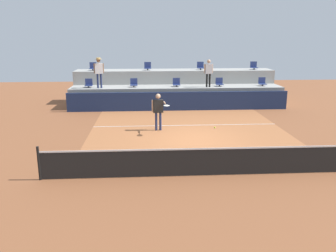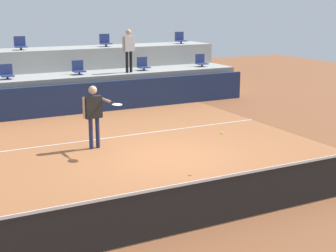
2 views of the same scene
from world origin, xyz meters
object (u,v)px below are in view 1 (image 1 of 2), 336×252
at_px(stadium_chair_lower_right, 219,83).
at_px(stadium_chair_upper_left, 148,67).
at_px(stadium_chair_lower_center, 176,83).
at_px(stadium_chair_lower_far_left, 89,84).
at_px(stadium_chair_lower_left, 134,83).
at_px(stadium_chair_lower_far_right, 262,82).
at_px(stadium_chair_upper_far_right, 254,66).
at_px(tennis_ball, 215,128).
at_px(stadium_chair_upper_right, 201,66).
at_px(stadium_chair_upper_far_left, 93,67).
at_px(tennis_player, 158,108).
at_px(spectator_in_white, 209,71).
at_px(spectator_with_hat, 99,69).

bearing_deg(stadium_chair_lower_right, stadium_chair_upper_left, 157.85).
bearing_deg(stadium_chair_lower_center, stadium_chair_lower_far_left, 180.00).
relative_size(stadium_chair_lower_left, stadium_chair_lower_far_right, 1.00).
relative_size(stadium_chair_lower_center, stadium_chair_upper_far_right, 1.00).
bearing_deg(tennis_ball, stadium_chair_upper_left, 102.94).
bearing_deg(stadium_chair_upper_right, stadium_chair_upper_left, 180.00).
bearing_deg(stadium_chair_upper_far_left, stadium_chair_upper_left, 0.00).
relative_size(tennis_player, spectator_in_white, 1.04).
height_order(stadium_chair_upper_far_right, spectator_in_white, spectator_in_white).
distance_m(stadium_chair_upper_far_right, tennis_player, 10.11).
height_order(stadium_chair_lower_far_right, stadium_chair_upper_right, stadium_chair_upper_right).
distance_m(stadium_chair_lower_center, stadium_chair_lower_far_right, 5.40).
distance_m(stadium_chair_lower_center, stadium_chair_upper_far_right, 5.72).
xyz_separation_m(stadium_chair_upper_left, stadium_chair_upper_right, (3.50, 0.00, 0.00)).
bearing_deg(stadium_chair_lower_center, tennis_ball, -85.53).
distance_m(stadium_chair_lower_far_left, stadium_chair_upper_left, 4.12).
height_order(stadium_chair_lower_far_left, stadium_chair_lower_far_right, same).
bearing_deg(stadium_chair_lower_far_left, stadium_chair_lower_right, 0.00).
distance_m(stadium_chair_lower_far_left, stadium_chair_upper_far_right, 10.89).
bearing_deg(tennis_player, stadium_chair_upper_far_right, 48.19).
distance_m(stadium_chair_lower_far_left, stadium_chair_lower_left, 2.73).
xyz_separation_m(stadium_chair_upper_left, stadium_chair_upper_far_right, (7.10, 0.00, 0.00)).
relative_size(stadium_chair_lower_center, stadium_chair_lower_far_right, 1.00).
distance_m(stadium_chair_lower_center, stadium_chair_upper_far_left, 5.67).
bearing_deg(stadium_chair_lower_far_left, stadium_chair_lower_left, 0.00).
distance_m(tennis_player, spectator_in_white, 6.32).
relative_size(stadium_chair_lower_far_right, stadium_chair_upper_left, 1.00).
xyz_separation_m(stadium_chair_lower_far_right, stadium_chair_upper_right, (-3.64, 1.80, 0.85)).
height_order(tennis_player, tennis_ball, tennis_player).
xyz_separation_m(stadium_chair_lower_center, spectator_with_hat, (-4.65, -0.38, 0.90)).
height_order(stadium_chair_upper_right, tennis_player, stadium_chair_upper_right).
xyz_separation_m(spectator_with_hat, tennis_ball, (5.33, -8.41, -1.45)).
relative_size(stadium_chair_upper_far_left, tennis_player, 0.30).
distance_m(stadium_chair_upper_far_right, tennis_ball, 11.66).
bearing_deg(stadium_chair_upper_far_left, spectator_in_white, -16.84).
height_order(stadium_chair_upper_left, tennis_player, stadium_chair_upper_left).
relative_size(stadium_chair_lower_right, stadium_chair_upper_left, 1.00).
distance_m(stadium_chair_lower_center, stadium_chair_lower_right, 2.68).
xyz_separation_m(stadium_chair_lower_far_left, stadium_chair_upper_far_right, (10.71, 1.80, 0.85)).
xyz_separation_m(stadium_chair_lower_right, spectator_in_white, (-0.77, -0.38, 0.78)).
xyz_separation_m(stadium_chair_lower_left, stadium_chair_lower_center, (2.62, 0.00, 0.00)).
distance_m(stadium_chair_lower_right, spectator_with_hat, 7.39).
distance_m(stadium_chair_lower_left, stadium_chair_upper_left, 2.17).
xyz_separation_m(stadium_chair_lower_right, tennis_player, (-4.01, -5.68, -0.41)).
xyz_separation_m(stadium_chair_upper_far_left, tennis_ball, (5.99, -10.59, -1.39)).
xyz_separation_m(stadium_chair_lower_center, stadium_chair_upper_right, (1.76, 1.80, 0.85)).
height_order(tennis_player, spectator_in_white, spectator_in_white).
height_order(stadium_chair_lower_far_left, tennis_ball, stadium_chair_lower_far_left).
bearing_deg(stadium_chair_lower_left, tennis_ball, -69.39).
bearing_deg(stadium_chair_upper_far_left, spectator_with_hat, -73.20).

